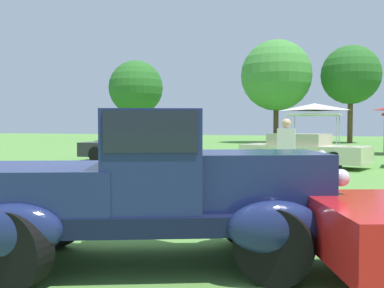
% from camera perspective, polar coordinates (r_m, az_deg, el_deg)
% --- Properties ---
extents(ground_plane, '(120.00, 120.00, 0.00)m').
position_cam_1_polar(ground_plane, '(5.71, -8.81, -13.22)').
color(ground_plane, '#568C3D').
extents(feature_pickup_truck, '(4.33, 3.08, 1.70)m').
position_cam_1_polar(feature_pickup_truck, '(4.92, -5.90, -5.48)').
color(feature_pickup_truck, black).
rests_on(feature_pickup_truck, ground_plane).
extents(show_car_charcoal, '(4.55, 1.80, 1.22)m').
position_cam_1_polar(show_car_charcoal, '(18.86, -7.63, -0.42)').
color(show_car_charcoal, '#28282D').
rests_on(show_car_charcoal, ground_plane).
extents(show_car_cream, '(4.82, 2.77, 1.22)m').
position_cam_1_polar(show_car_cream, '(16.83, 14.03, -0.82)').
color(show_car_cream, beige).
rests_on(show_car_cream, ground_plane).
extents(spectator_near_truck, '(0.42, 0.28, 1.69)m').
position_cam_1_polar(spectator_near_truck, '(10.38, 12.01, -1.06)').
color(spectator_near_truck, '#283351').
rests_on(spectator_near_truck, ground_plane).
extents(canopy_tent_left_field, '(2.73, 2.73, 2.71)m').
position_cam_1_polar(canopy_tent_left_field, '(24.93, 15.47, 4.39)').
color(canopy_tent_left_field, '#B7B7BC').
rests_on(canopy_tent_left_field, ground_plane).
extents(treeline_far_left, '(5.14, 5.14, 7.65)m').
position_cam_1_polar(treeline_far_left, '(42.69, -7.23, 7.18)').
color(treeline_far_left, '#47331E').
rests_on(treeline_far_left, ground_plane).
extents(treeline_mid_left, '(6.10, 6.10, 8.88)m').
position_cam_1_polar(treeline_mid_left, '(39.35, 10.79, 8.65)').
color(treeline_mid_left, '#47331E').
rests_on(treeline_mid_left, ground_plane).
extents(treeline_center, '(5.03, 5.03, 8.36)m').
position_cam_1_polar(treeline_center, '(40.67, 19.75, 8.35)').
color(treeline_center, brown).
rests_on(treeline_center, ground_plane).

